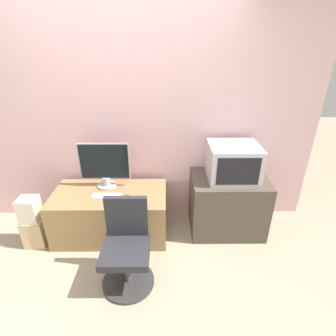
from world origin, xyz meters
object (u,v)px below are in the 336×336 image
crt_tv (233,162)px  cardboard_box_lower (36,232)px  main_monitor (105,165)px  mouse (127,196)px  keyboard (106,196)px  office_chair (127,250)px

crt_tv → cardboard_box_lower: 2.30m
main_monitor → mouse: main_monitor is taller
crt_tv → keyboard: bearing=-173.4°
keyboard → cardboard_box_lower: bearing=-171.6°
main_monitor → keyboard: bearing=-80.5°
mouse → crt_tv: bearing=8.7°
keyboard → office_chair: 0.70m
keyboard → office_chair: (0.29, -0.61, -0.19)m
main_monitor → crt_tv: size_ratio=1.05×
cardboard_box_lower → mouse: bearing=5.7°
main_monitor → crt_tv: main_monitor is taller
crt_tv → office_chair: bearing=-144.9°
keyboard → cardboard_box_lower: 0.89m
mouse → office_chair: office_chair is taller
office_chair → main_monitor: bearing=111.3°
keyboard → mouse: size_ratio=4.62×
keyboard → mouse: 0.23m
keyboard → crt_tv: crt_tv is taller
cardboard_box_lower → main_monitor: bearing=24.5°
main_monitor → keyboard: main_monitor is taller
keyboard → office_chair: bearing=-64.6°
mouse → cardboard_box_lower: bearing=-174.3°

